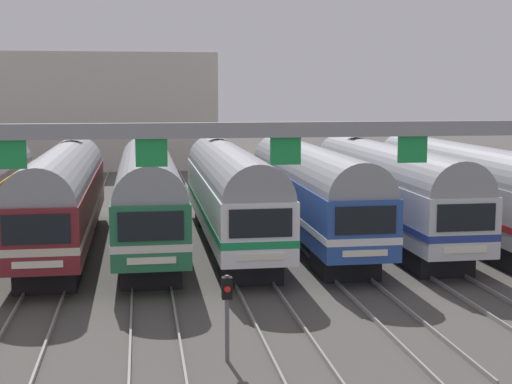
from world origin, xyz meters
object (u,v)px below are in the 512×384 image
(yard_signal_mast, at_px, (227,301))
(commuter_train_blue, at_px, (310,188))
(commuter_train_maroon, at_px, (63,193))
(commuter_train_white, at_px, (230,190))
(commuter_train_silver, at_px, (387,187))
(commuter_train_green, at_px, (148,192))
(commuter_train_stainless, at_px, (462,185))
(catenary_gantry, at_px, (285,159))

(yard_signal_mast, bearing_deg, commuter_train_blue, 69.13)
(commuter_train_maroon, height_order, yard_signal_mast, commuter_train_maroon)
(commuter_train_blue, bearing_deg, commuter_train_maroon, 180.00)
(commuter_train_white, distance_m, commuter_train_silver, 7.73)
(commuter_train_green, xyz_separation_m, yard_signal_mast, (1.93, -15.21, -0.99))
(commuter_train_silver, bearing_deg, commuter_train_white, 180.00)
(commuter_train_white, distance_m, commuter_train_blue, 3.87)
(commuter_train_green, distance_m, commuter_train_blue, 7.73)
(commuter_train_stainless, height_order, yard_signal_mast, commuter_train_stainless)
(commuter_train_green, relative_size, commuter_train_silver, 1.00)
(commuter_train_green, bearing_deg, commuter_train_blue, 0.00)
(commuter_train_maroon, distance_m, commuter_train_green, 3.87)
(commuter_train_maroon, height_order, commuter_train_silver, same)
(commuter_train_silver, bearing_deg, commuter_train_green, 180.00)
(commuter_train_white, xyz_separation_m, yard_signal_mast, (-1.93, -15.21, -0.99))
(commuter_train_green, bearing_deg, commuter_train_white, 0.00)
(yard_signal_mast, bearing_deg, catenary_gantry, 41.56)
(catenary_gantry, relative_size, yard_signal_mast, 11.75)
(commuter_train_maroon, bearing_deg, commuter_train_green, 0.00)
(commuter_train_green, bearing_deg, yard_signal_mast, -82.76)
(commuter_train_maroon, relative_size, commuter_train_green, 1.00)
(commuter_train_blue, xyz_separation_m, commuter_train_silver, (3.87, 0.00, 0.00))
(commuter_train_green, bearing_deg, catenary_gantry, -74.02)
(catenary_gantry, distance_m, yard_signal_mast, 4.52)
(commuter_train_stainless, bearing_deg, commuter_train_blue, 179.97)
(commuter_train_stainless, height_order, catenary_gantry, catenary_gantry)
(commuter_train_white, bearing_deg, commuter_train_stainless, -0.02)
(commuter_train_green, bearing_deg, commuter_train_maroon, 180.00)
(commuter_train_green, bearing_deg, commuter_train_silver, 0.00)
(yard_signal_mast, bearing_deg, commuter_train_silver, 57.57)
(commuter_train_stainless, bearing_deg, commuter_train_green, 179.98)
(commuter_train_maroon, bearing_deg, commuter_train_blue, 0.00)
(commuter_train_silver, height_order, catenary_gantry, catenary_gantry)
(commuter_train_maroon, bearing_deg, commuter_train_white, 0.00)
(commuter_train_stainless, bearing_deg, commuter_train_maroon, 179.99)
(commuter_train_silver, height_order, yard_signal_mast, commuter_train_silver)
(commuter_train_maroon, relative_size, commuter_train_stainless, 1.00)
(commuter_train_white, relative_size, commuter_train_silver, 1.00)
(catenary_gantry, bearing_deg, commuter_train_stainless, 49.32)
(commuter_train_maroon, distance_m, commuter_train_silver, 15.46)
(commuter_train_blue, relative_size, commuter_train_silver, 1.00)
(yard_signal_mast, bearing_deg, commuter_train_green, 97.24)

